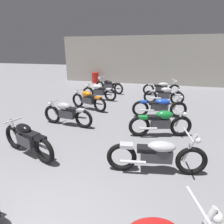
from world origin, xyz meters
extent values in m
cube|color=#9E998E|center=(0.00, 14.20, 1.80)|extent=(13.23, 0.24, 3.60)
torus|color=black|center=(-2.19, 2.96, 0.34)|extent=(0.67, 0.31, 0.67)
torus|color=black|center=(-0.95, 2.56, 0.34)|extent=(0.67, 0.31, 0.67)
cylinder|color=silver|center=(-2.11, 2.94, 0.59)|extent=(0.25, 0.14, 0.56)
cube|color=#38383D|center=(-1.57, 2.76, 0.44)|extent=(0.62, 0.41, 0.28)
ellipsoid|color=black|center=(-1.66, 2.79, 0.72)|extent=(0.58, 0.43, 0.26)
cube|color=black|center=(-1.36, 2.69, 0.64)|extent=(0.45, 0.35, 0.10)
cube|color=black|center=(-1.05, 2.59, 0.64)|extent=(0.33, 0.28, 0.08)
cylinder|color=silver|center=(-2.05, 2.92, 0.85)|extent=(0.18, 0.47, 0.04)
sphere|color=white|center=(-2.24, 2.98, 0.73)|extent=(0.14, 0.14, 0.14)
cylinder|color=silver|center=(-1.15, 2.76, 0.32)|extent=(0.54, 0.24, 0.07)
torus|color=black|center=(-2.21, 4.88, 0.34)|extent=(0.68, 0.17, 0.67)
torus|color=black|center=(-0.91, 4.77, 0.34)|extent=(0.68, 0.17, 0.67)
cylinder|color=silver|center=(-2.13, 4.88, 0.59)|extent=(0.25, 0.09, 0.56)
cube|color=#38383D|center=(-1.56, 4.83, 0.44)|extent=(0.59, 0.29, 0.28)
ellipsoid|color=#B7B7BC|center=(-1.66, 4.83, 0.72)|extent=(0.54, 0.33, 0.26)
cube|color=black|center=(-1.34, 4.81, 0.64)|extent=(0.42, 0.27, 0.10)
cube|color=#B7B7BC|center=(-1.01, 4.78, 0.64)|extent=(0.30, 0.22, 0.08)
cylinder|color=silver|center=(-2.07, 4.87, 0.85)|extent=(0.08, 0.48, 0.04)
sphere|color=white|center=(-2.27, 4.89, 0.73)|extent=(0.14, 0.14, 0.14)
cylinder|color=silver|center=(-1.15, 4.92, 0.32)|extent=(0.55, 0.12, 0.07)
torus|color=black|center=(-2.18, 6.97, 0.34)|extent=(0.67, 0.32, 0.67)
torus|color=black|center=(-0.95, 6.56, 0.34)|extent=(0.67, 0.32, 0.67)
cylinder|color=silver|center=(-2.10, 6.94, 0.59)|extent=(0.25, 0.14, 0.56)
cube|color=#38383D|center=(-1.56, 6.76, 0.44)|extent=(0.62, 0.41, 0.28)
ellipsoid|color=orange|center=(-1.66, 6.80, 0.72)|extent=(0.58, 0.43, 0.26)
cube|color=black|center=(-1.35, 6.69, 0.64)|extent=(0.46, 0.35, 0.10)
cube|color=orange|center=(-1.04, 6.59, 0.64)|extent=(0.33, 0.28, 0.08)
cylinder|color=silver|center=(-2.05, 6.93, 0.85)|extent=(0.19, 0.47, 0.04)
sphere|color=white|center=(-2.24, 6.99, 0.73)|extent=(0.14, 0.14, 0.14)
cylinder|color=silver|center=(-1.14, 6.76, 0.32)|extent=(0.54, 0.24, 0.07)
torus|color=black|center=(-2.30, 8.55, 0.34)|extent=(0.68, 0.17, 0.67)
torus|color=black|center=(-1.01, 8.43, 0.34)|extent=(0.68, 0.17, 0.67)
cylinder|color=silver|center=(-2.22, 8.54, 0.59)|extent=(0.25, 0.09, 0.56)
cube|color=#38383D|center=(-1.66, 8.49, 0.44)|extent=(0.59, 0.29, 0.28)
ellipsoid|color=white|center=(-1.76, 8.50, 0.72)|extent=(0.54, 0.33, 0.26)
cube|color=black|center=(-1.44, 8.47, 0.64)|extent=(0.42, 0.28, 0.10)
cube|color=white|center=(-1.11, 8.44, 0.64)|extent=(0.30, 0.23, 0.08)
cylinder|color=silver|center=(-2.16, 8.54, 0.85)|extent=(0.08, 0.48, 0.04)
sphere|color=white|center=(-2.36, 8.56, 0.73)|extent=(0.14, 0.14, 0.14)
cylinder|color=silver|center=(-1.25, 8.58, 0.32)|extent=(0.55, 0.12, 0.07)
torus|color=black|center=(-2.36, 10.66, 0.34)|extent=(0.66, 0.36, 0.67)
torus|color=black|center=(-0.97, 10.09, 0.34)|extent=(0.66, 0.36, 0.67)
cylinder|color=silver|center=(-2.29, 10.63, 0.65)|extent=(0.28, 0.17, 0.66)
cube|color=#38383D|center=(-1.67, 10.37, 0.44)|extent=(0.70, 0.47, 0.28)
ellipsoid|color=black|center=(-1.76, 10.41, 0.66)|extent=(0.68, 0.52, 0.22)
cube|color=black|center=(-1.46, 10.29, 0.57)|extent=(0.46, 0.37, 0.10)
cube|color=black|center=(-1.06, 10.13, 0.64)|extent=(0.33, 0.29, 0.08)
cylinder|color=silver|center=(-2.23, 10.61, 0.96)|extent=(0.29, 0.64, 0.04)
sphere|color=white|center=(-2.42, 10.68, 0.84)|extent=(0.14, 0.14, 0.14)
cylinder|color=silver|center=(-1.15, 10.31, 0.32)|extent=(0.54, 0.27, 0.07)
cylinder|color=silver|center=(2.15, 1.06, 0.96)|extent=(0.25, 0.66, 0.04)
sphere|color=white|center=(2.34, 1.12, 0.84)|extent=(0.14, 0.14, 0.14)
torus|color=black|center=(2.36, 3.04, 0.34)|extent=(0.68, 0.22, 0.67)
torus|color=black|center=(0.88, 2.78, 0.34)|extent=(0.68, 0.22, 0.67)
cylinder|color=silver|center=(2.28, 3.03, 0.65)|extent=(0.28, 0.12, 0.66)
cube|color=#38383D|center=(1.62, 2.91, 0.44)|extent=(0.69, 0.35, 0.28)
ellipsoid|color=#B7B7BC|center=(1.72, 2.93, 0.66)|extent=(0.65, 0.42, 0.22)
cube|color=black|center=(1.40, 2.87, 0.57)|extent=(0.44, 0.31, 0.10)
cube|color=#B7B7BC|center=(0.98, 2.80, 0.64)|extent=(0.31, 0.25, 0.08)
cylinder|color=silver|center=(2.22, 3.02, 0.96)|extent=(0.15, 0.68, 0.04)
sphere|color=white|center=(2.42, 3.05, 0.84)|extent=(0.14, 0.14, 0.14)
cylinder|color=silver|center=(1.15, 2.70, 0.32)|extent=(0.55, 0.16, 0.07)
torus|color=black|center=(2.27, 4.99, 0.34)|extent=(0.67, 0.29, 0.67)
torus|color=black|center=(1.02, 4.64, 0.34)|extent=(0.67, 0.29, 0.67)
cylinder|color=silver|center=(2.20, 4.97, 0.59)|extent=(0.25, 0.13, 0.56)
cube|color=#38383D|center=(1.65, 4.81, 0.44)|extent=(0.62, 0.39, 0.28)
ellipsoid|color=#197F33|center=(1.74, 4.84, 0.72)|extent=(0.58, 0.41, 0.26)
cube|color=black|center=(1.44, 4.75, 0.64)|extent=(0.45, 0.34, 0.10)
cube|color=#197F33|center=(1.12, 4.66, 0.64)|extent=(0.32, 0.27, 0.08)
cylinder|color=silver|center=(2.14, 4.95, 0.85)|extent=(0.17, 0.47, 0.04)
sphere|color=white|center=(2.33, 5.01, 0.73)|extent=(0.14, 0.14, 0.14)
cylinder|color=silver|center=(1.30, 4.58, 0.32)|extent=(0.55, 0.22, 0.07)
torus|color=black|center=(2.29, 6.75, 0.34)|extent=(0.68, 0.24, 0.67)
torus|color=black|center=(0.82, 6.44, 0.34)|extent=(0.68, 0.24, 0.67)
cylinder|color=silver|center=(2.21, 6.73, 0.65)|extent=(0.28, 0.12, 0.66)
cube|color=#38383D|center=(1.56, 6.60, 0.44)|extent=(0.70, 0.37, 0.28)
ellipsoid|color=blue|center=(1.65, 6.62, 0.66)|extent=(0.65, 0.44, 0.22)
cube|color=black|center=(1.34, 6.55, 0.57)|extent=(0.44, 0.32, 0.10)
cube|color=blue|center=(0.92, 6.46, 0.64)|extent=(0.31, 0.25, 0.08)
cylinder|color=silver|center=(2.15, 6.72, 0.96)|extent=(0.17, 0.67, 0.04)
sphere|color=white|center=(2.35, 6.76, 0.84)|extent=(0.14, 0.14, 0.14)
cylinder|color=silver|center=(1.09, 6.37, 0.32)|extent=(0.55, 0.18, 0.07)
torus|color=black|center=(2.34, 8.66, 0.34)|extent=(0.67, 0.14, 0.67)
torus|color=black|center=(1.04, 8.60, 0.34)|extent=(0.67, 0.14, 0.67)
cylinder|color=silver|center=(2.26, 8.65, 0.59)|extent=(0.25, 0.08, 0.56)
cube|color=#38383D|center=(1.69, 8.63, 0.44)|extent=(0.58, 0.27, 0.28)
ellipsoid|color=#B7B7BC|center=(1.79, 8.63, 0.72)|extent=(0.53, 0.30, 0.26)
cube|color=black|center=(1.47, 8.62, 0.64)|extent=(0.41, 0.26, 0.10)
cube|color=#B7B7BC|center=(1.14, 8.60, 0.64)|extent=(0.29, 0.21, 0.08)
cylinder|color=silver|center=(2.20, 8.65, 0.85)|extent=(0.06, 0.48, 0.04)
sphere|color=white|center=(2.40, 8.66, 0.73)|extent=(0.14, 0.14, 0.14)
cylinder|color=silver|center=(1.30, 8.48, 0.32)|extent=(0.55, 0.10, 0.07)
torus|color=black|center=(2.27, 10.66, 0.34)|extent=(0.68, 0.23, 0.67)
torus|color=black|center=(0.80, 10.38, 0.34)|extent=(0.68, 0.23, 0.67)
cylinder|color=silver|center=(2.19, 10.64, 0.65)|extent=(0.28, 0.12, 0.66)
cube|color=#38383D|center=(1.54, 10.52, 0.44)|extent=(0.69, 0.36, 0.28)
ellipsoid|color=#B7B7BC|center=(1.63, 10.53, 0.66)|extent=(0.65, 0.43, 0.22)
cube|color=black|center=(1.32, 10.47, 0.57)|extent=(0.44, 0.31, 0.10)
cube|color=#B7B7BC|center=(0.90, 10.39, 0.64)|extent=(0.31, 0.25, 0.08)
cylinder|color=silver|center=(2.13, 10.63, 0.96)|extent=(0.16, 0.67, 0.04)
sphere|color=white|center=(2.33, 10.67, 0.84)|extent=(0.14, 0.14, 0.14)
cylinder|color=silver|center=(1.07, 10.29, 0.32)|extent=(0.55, 0.17, 0.07)
cylinder|color=red|center=(-3.77, 13.58, 0.42)|extent=(0.56, 0.56, 0.85)
torus|color=red|center=(-3.77, 13.58, 0.59)|extent=(0.59, 0.59, 0.03)
torus|color=red|center=(-3.77, 13.58, 0.26)|extent=(0.59, 0.59, 0.03)
camera|label=1|loc=(1.64, -0.73, 2.61)|focal=29.78mm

